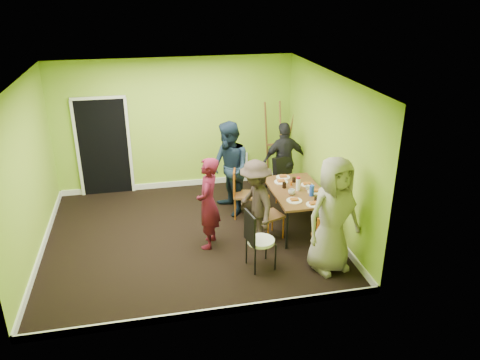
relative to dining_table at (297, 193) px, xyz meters
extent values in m
plane|color=black|center=(-1.93, 0.09, -0.70)|extent=(5.00, 5.00, 0.00)
cube|color=#98C432|center=(-1.93, 2.34, 0.70)|extent=(5.00, 0.04, 2.80)
cube|color=#98C432|center=(-1.93, -2.16, 0.70)|extent=(5.00, 0.04, 2.80)
cube|color=#98C432|center=(-4.43, 0.09, 0.70)|extent=(0.04, 4.50, 2.80)
cube|color=#98C432|center=(0.57, 0.09, 0.70)|extent=(0.04, 4.50, 2.80)
cube|color=white|center=(-1.93, 0.09, 2.10)|extent=(5.00, 4.50, 0.04)
cube|color=black|center=(-3.43, 2.31, 0.32)|extent=(1.00, 0.05, 2.04)
cube|color=white|center=(-0.63, 2.31, -0.30)|extent=(0.50, 0.04, 0.55)
cylinder|color=black|center=(-0.39, -0.69, -0.34)|extent=(0.04, 0.04, 0.71)
cylinder|color=black|center=(0.39, -0.69, -0.34)|extent=(0.04, 0.04, 0.71)
cylinder|color=black|center=(-0.39, 0.69, -0.34)|extent=(0.04, 0.04, 0.71)
cylinder|color=black|center=(0.39, 0.69, -0.34)|extent=(0.04, 0.04, 0.71)
cube|color=brown|center=(0.00, 0.00, 0.03)|extent=(0.90, 1.50, 0.04)
cylinder|color=#C55E12|center=(-0.94, 0.85, -0.47)|extent=(0.03, 0.03, 0.44)
cylinder|color=#C55E12|center=(-1.03, 0.52, -0.47)|extent=(0.03, 0.03, 0.44)
cylinder|color=#C55E12|center=(-0.62, 0.76, -0.47)|extent=(0.03, 0.03, 0.44)
cylinder|color=#C55E12|center=(-0.70, 0.44, -0.47)|extent=(0.03, 0.03, 0.44)
cube|color=brown|center=(-0.82, 0.64, -0.25)|extent=(0.48, 0.48, 0.04)
cube|color=#C55E12|center=(-1.01, 0.69, 0.02)|extent=(0.12, 0.37, 0.49)
cylinder|color=#C55E12|center=(-0.76, -0.14, -0.48)|extent=(0.02, 0.02, 0.43)
cylinder|color=#C55E12|center=(-0.65, -0.45, -0.48)|extent=(0.02, 0.02, 0.43)
cylinder|color=#C55E12|center=(-0.45, -0.03, -0.48)|extent=(0.02, 0.02, 0.43)
cylinder|color=#C55E12|center=(-0.34, -0.34, -0.48)|extent=(0.02, 0.02, 0.43)
cube|color=brown|center=(-0.55, -0.24, -0.27)|extent=(0.49, 0.49, 0.04)
cube|color=#C55E12|center=(-0.72, -0.30, -0.01)|extent=(0.15, 0.35, 0.48)
cylinder|color=#C55E12|center=(0.23, 1.18, -0.48)|extent=(0.02, 0.02, 0.42)
cylinder|color=#C55E12|center=(-0.06, 1.06, -0.48)|extent=(0.02, 0.02, 0.42)
cylinder|color=#C55E12|center=(0.36, 0.89, -0.48)|extent=(0.02, 0.02, 0.42)
cylinder|color=#C55E12|center=(0.06, 0.76, -0.48)|extent=(0.02, 0.02, 0.42)
cube|color=brown|center=(0.15, 0.97, -0.27)|extent=(0.49, 0.49, 0.04)
cube|color=#C55E12|center=(0.08, 1.14, -0.02)|extent=(0.34, 0.17, 0.47)
cylinder|color=#C55E12|center=(-0.08, -1.25, -0.50)|extent=(0.02, 0.02, 0.39)
cylinder|color=#C55E12|center=(0.21, -1.30, -0.50)|extent=(0.02, 0.02, 0.39)
cylinder|color=#C55E12|center=(-0.04, -0.96, -0.50)|extent=(0.02, 0.02, 0.39)
cylinder|color=#C55E12|center=(0.26, -1.01, -0.50)|extent=(0.02, 0.02, 0.39)
cube|color=brown|center=(0.09, -1.13, -0.30)|extent=(0.40, 0.40, 0.04)
cube|color=#C55E12|center=(0.06, -1.29, -0.07)|extent=(0.33, 0.08, 0.44)
cylinder|color=black|center=(-1.15, -0.98, -0.47)|extent=(0.03, 0.03, 0.46)
cylinder|color=black|center=(-1.09, -1.32, -0.47)|extent=(0.03, 0.03, 0.46)
cylinder|color=black|center=(-0.81, -0.92, -0.47)|extent=(0.03, 0.03, 0.46)
cylinder|color=black|center=(-0.75, -1.26, -0.47)|extent=(0.03, 0.03, 0.46)
cylinder|color=white|center=(-0.95, -1.12, -0.23)|extent=(0.43, 0.43, 0.05)
cube|color=black|center=(-1.14, -1.15, 0.04)|extent=(0.10, 0.39, 0.51)
cylinder|color=brown|center=(0.02, 2.20, 0.24)|extent=(0.27, 0.44, 1.89)
cylinder|color=brown|center=(0.51, 2.20, 0.24)|extent=(0.27, 0.44, 1.89)
cylinder|color=brown|center=(0.27, 1.93, 0.24)|extent=(0.04, 0.43, 1.84)
cube|color=brown|center=(0.27, 2.15, 0.19)|extent=(0.51, 0.04, 0.04)
cylinder|color=white|center=(-0.18, 0.40, 0.06)|extent=(0.25, 0.25, 0.01)
cylinder|color=white|center=(-0.19, -0.42, 0.06)|extent=(0.27, 0.27, 0.01)
cylinder|color=white|center=(-0.08, 0.61, 0.06)|extent=(0.27, 0.27, 0.01)
cylinder|color=white|center=(0.07, -0.62, 0.06)|extent=(0.25, 0.25, 0.01)
cylinder|color=white|center=(0.24, 0.17, 0.06)|extent=(0.22, 0.22, 0.01)
cylinder|color=white|center=(0.27, -0.14, 0.06)|extent=(0.25, 0.25, 0.01)
cylinder|color=white|center=(0.01, -0.01, 0.17)|extent=(0.08, 0.08, 0.23)
cylinder|color=blue|center=(0.17, -0.27, 0.15)|extent=(0.08, 0.08, 0.19)
cylinder|color=#C55E12|center=(-0.05, 0.21, 0.10)|extent=(0.04, 0.04, 0.08)
cylinder|color=black|center=(-0.20, 0.15, 0.11)|extent=(0.07, 0.07, 0.10)
cylinder|color=black|center=(0.05, 0.36, 0.10)|extent=(0.07, 0.07, 0.09)
cylinder|color=black|center=(0.17, -0.50, 0.10)|extent=(0.07, 0.07, 0.09)
imported|color=white|center=(-0.16, -0.15, 0.10)|extent=(0.12, 0.12, 0.09)
imported|color=white|center=(0.19, -0.02, 0.10)|extent=(0.09, 0.09, 0.08)
imported|color=#500D20|center=(-1.65, -0.29, 0.10)|extent=(0.55, 0.67, 1.59)
imported|color=#142132|center=(-1.07, 0.86, 0.21)|extent=(0.88, 1.02, 1.81)
imported|color=#332722|center=(-0.85, -0.35, 0.06)|extent=(0.74, 1.06, 1.51)
imported|color=black|center=(0.15, 1.30, 0.11)|extent=(0.99, 0.51, 1.62)
imported|color=gray|center=(0.10, -1.37, 0.23)|extent=(1.03, 0.81, 1.86)
camera|label=1|loc=(-2.58, -7.22, 3.50)|focal=35.00mm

